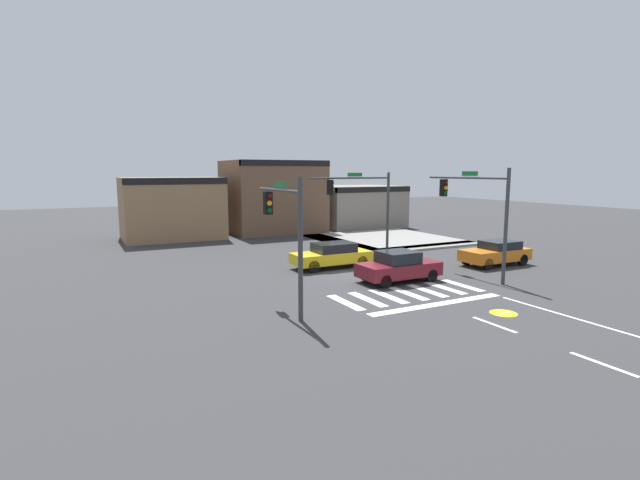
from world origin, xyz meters
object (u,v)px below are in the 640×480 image
object	(u,v)px
car_maroon	(398,267)
traffic_signal_southwest	(284,221)
traffic_signal_northeast	(362,197)
car_yellow	(332,255)
traffic_signal_southeast	(475,202)
car_orange	(496,253)

from	to	relation	value
car_maroon	traffic_signal_southwest	bearing A→B (deg)	16.23
traffic_signal_northeast	car_maroon	bearing A→B (deg)	70.97
car_maroon	car_yellow	bearing A→B (deg)	-73.93
traffic_signal_southeast	car_orange	bearing A→B (deg)	-65.18
traffic_signal_northeast	car_orange	world-z (taller)	traffic_signal_northeast
traffic_signal_southwest	traffic_signal_northeast	distance (m)	13.80
car_maroon	car_orange	world-z (taller)	car_maroon
car_yellow	car_orange	distance (m)	9.74
traffic_signal_northeast	traffic_signal_southeast	bearing A→B (deg)	99.97
car_orange	traffic_signal_southwest	bearing A→B (deg)	10.81
traffic_signal_southwest	car_orange	bearing A→B (deg)	-79.19
car_maroon	car_yellow	xyz separation A→B (m)	(-1.31, 4.55, -0.01)
traffic_signal_southwest	traffic_signal_northeast	size ratio (longest dim) A/B	0.88
traffic_signal_southeast	car_maroon	xyz separation A→B (m)	(-4.17, 0.86, -3.16)
traffic_signal_northeast	traffic_signal_southeast	distance (m)	8.71
traffic_signal_northeast	car_yellow	world-z (taller)	traffic_signal_northeast
traffic_signal_northeast	car_maroon	world-z (taller)	traffic_signal_northeast
car_maroon	car_yellow	distance (m)	4.74
traffic_signal_northeast	car_maroon	xyz separation A→B (m)	(-2.66, -7.72, -3.09)
traffic_signal_southeast	car_yellow	distance (m)	8.33
traffic_signal_southeast	car_maroon	size ratio (longest dim) A/B	1.37
car_yellow	car_orange	world-z (taller)	car_orange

